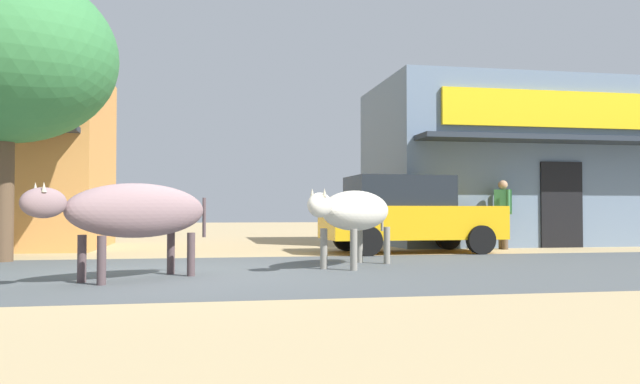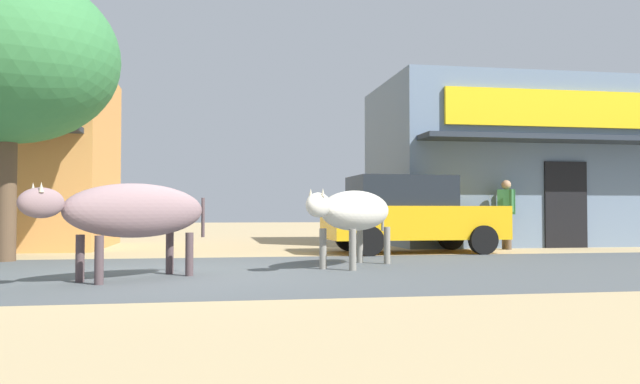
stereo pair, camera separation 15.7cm
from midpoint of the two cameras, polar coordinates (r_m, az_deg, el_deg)
ground at (r=9.50m, az=-13.47°, el=-7.08°), size 80.00×80.00×0.00m
asphalt_road at (r=9.50m, az=-13.47°, el=-7.06°), size 72.00×5.99×0.00m
storefront_right_club at (r=18.81m, az=18.58°, el=2.30°), size 8.48×5.31×4.35m
roadside_tree at (r=12.95m, az=-25.72°, el=10.73°), size 3.88×3.88×5.22m
parked_hatchback_car at (r=13.89m, az=8.27°, el=-1.91°), size 3.79×1.95×1.64m
cow_near_brown at (r=8.73m, az=-15.84°, el=-1.68°), size 2.31×2.05×1.26m
cow_far_dark at (r=10.31m, az=3.54°, el=-1.74°), size 2.01×2.37×1.23m
pedestrian_by_shop at (r=15.56m, az=16.56°, el=-1.44°), size 0.47×0.61×1.62m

